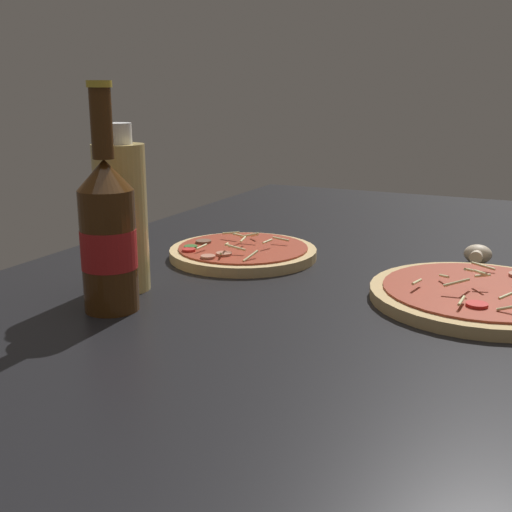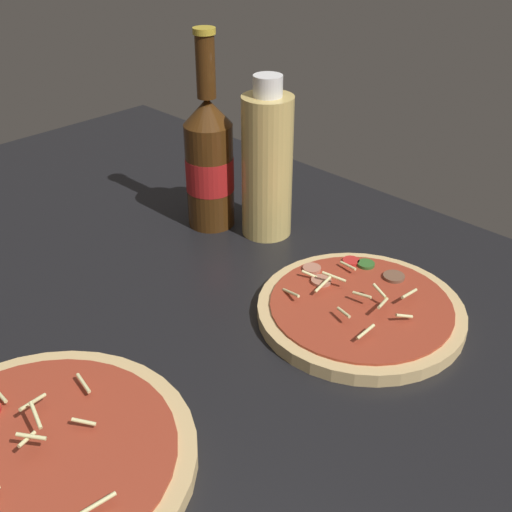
{
  "view_description": "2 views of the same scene",
  "coord_description": "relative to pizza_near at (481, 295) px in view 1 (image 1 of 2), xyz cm",
  "views": [
    {
      "loc": [
        -88.87,
        -30.91,
        29.57
      ],
      "look_at": [
        -9.11,
        7.11,
        6.35
      ],
      "focal_mm": 45.0,
      "sensor_mm": 36.0,
      "label": 1
    },
    {
      "loc": [
        36.13,
        -36.94,
        47.47
      ],
      "look_at": [
        -7.22,
        7.06,
        10.19
      ],
      "focal_mm": 45.0,
      "sensor_mm": 36.0,
      "label": 2
    }
  ],
  "objects": [
    {
      "name": "mushroom_left",
      "position": [
        19.55,
        2.81,
        0.61
      ],
      "size": [
        4.55,
        4.33,
        3.03
      ],
      "color": "beige",
      "rests_on": "counter_slab"
    },
    {
      "name": "pizza_near",
      "position": [
        0.0,
        0.0,
        0.0
      ],
      "size": [
        28.42,
        28.42,
        5.04
      ],
      "color": "tan",
      "rests_on": "counter_slab"
    },
    {
      "name": "counter_slab",
      "position": [
        4.61,
        23.18,
        -2.16
      ],
      "size": [
        160.0,
        90.0,
        2.5
      ],
      "color": "black",
      "rests_on": "ground"
    },
    {
      "name": "oil_bottle",
      "position": [
        -15.32,
        45.3,
        9.5
      ],
      "size": [
        7.03,
        7.03,
        22.65
      ],
      "color": "#D6B766",
      "rests_on": "counter_slab"
    },
    {
      "name": "pizza_far",
      "position": [
        6.76,
        38.08,
        0.02
      ],
      "size": [
        24.09,
        24.09,
        3.97
      ],
      "color": "tan",
      "rests_on": "counter_slab"
    },
    {
      "name": "beer_bottle",
      "position": [
        -23.0,
        41.56,
        8.98
      ],
      "size": [
        6.89,
        6.89,
        27.91
      ],
      "color": "#47280F",
      "rests_on": "counter_slab"
    }
  ]
}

